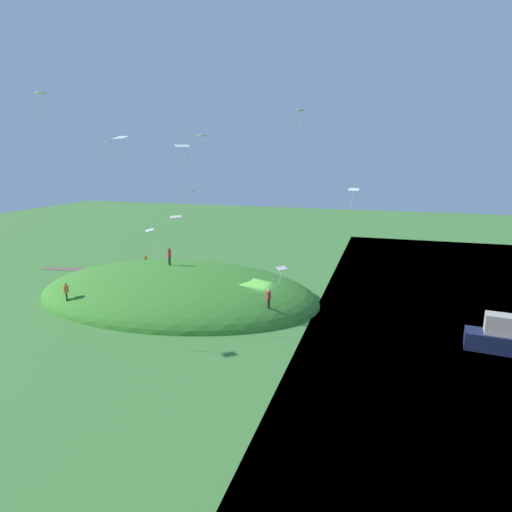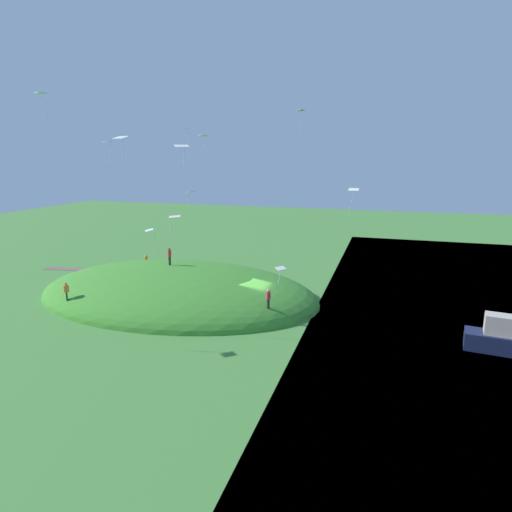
{
  "view_description": "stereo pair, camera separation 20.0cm",
  "coord_description": "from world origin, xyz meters",
  "px_view_note": "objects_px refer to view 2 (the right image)",
  "views": [
    {
      "loc": [
        -11.12,
        36.74,
        13.85
      ],
      "look_at": [
        0.84,
        -2.75,
        4.32
      ],
      "focal_mm": 30.53,
      "sensor_mm": 36.0,
      "label": 1
    },
    {
      "loc": [
        -11.31,
        36.69,
        13.85
      ],
      "look_at": [
        0.84,
        -2.75,
        4.32
      ],
      "focal_mm": 30.53,
      "sensor_mm": 36.0,
      "label": 2
    }
  ],
  "objects_px": {
    "kite_0": "(301,112)",
    "kite_9": "(150,232)",
    "kite_2": "(203,136)",
    "kite_4": "(280,271)",
    "kite_3": "(190,193)",
    "kite_12": "(182,147)",
    "person_near_shore": "(268,296)",
    "kite_5": "(186,130)",
    "kite_1": "(107,144)",
    "kite_6": "(121,138)",
    "person_walking_path": "(66,289)",
    "kite_8": "(174,218)",
    "person_with_child": "(169,254)",
    "kite_7": "(353,192)",
    "person_on_hilltop": "(146,259)",
    "kite_10": "(179,158)",
    "kite_11": "(41,96)"
  },
  "relations": [
    {
      "from": "kite_1",
      "to": "kite_11",
      "type": "height_order",
      "value": "kite_11"
    },
    {
      "from": "kite_0",
      "to": "kite_9",
      "type": "xyz_separation_m",
      "value": [
        8.45,
        14.38,
        -9.71
      ]
    },
    {
      "from": "kite_9",
      "to": "kite_5",
      "type": "bearing_deg",
      "value": -73.61
    },
    {
      "from": "person_walking_path",
      "to": "person_with_child",
      "type": "bearing_deg",
      "value": 103.82
    },
    {
      "from": "kite_5",
      "to": "kite_8",
      "type": "bearing_deg",
      "value": 113.7
    },
    {
      "from": "kite_5",
      "to": "kite_9",
      "type": "bearing_deg",
      "value": 106.39
    },
    {
      "from": "kite_0",
      "to": "kite_12",
      "type": "relative_size",
      "value": 1.47
    },
    {
      "from": "kite_9",
      "to": "kite_11",
      "type": "xyz_separation_m",
      "value": [
        5.14,
        3.94,
        9.5
      ]
    },
    {
      "from": "person_near_shore",
      "to": "kite_6",
      "type": "height_order",
      "value": "kite_6"
    },
    {
      "from": "kite_2",
      "to": "kite_4",
      "type": "distance_m",
      "value": 23.39
    },
    {
      "from": "kite_8",
      "to": "person_with_child",
      "type": "bearing_deg",
      "value": -59.82
    },
    {
      "from": "kite_0",
      "to": "kite_5",
      "type": "distance_m",
      "value": 13.8
    },
    {
      "from": "person_on_hilltop",
      "to": "kite_12",
      "type": "distance_m",
      "value": 25.4
    },
    {
      "from": "kite_5",
      "to": "kite_12",
      "type": "distance_m",
      "value": 17.01
    },
    {
      "from": "person_on_hilltop",
      "to": "kite_9",
      "type": "relative_size",
      "value": 0.76
    },
    {
      "from": "kite_2",
      "to": "kite_8",
      "type": "relative_size",
      "value": 0.92
    },
    {
      "from": "kite_3",
      "to": "kite_12",
      "type": "distance_m",
      "value": 3.53
    },
    {
      "from": "person_walking_path",
      "to": "kite_4",
      "type": "relative_size",
      "value": 0.98
    },
    {
      "from": "kite_4",
      "to": "kite_6",
      "type": "distance_m",
      "value": 16.26
    },
    {
      "from": "kite_6",
      "to": "kite_12",
      "type": "bearing_deg",
      "value": -169.67
    },
    {
      "from": "kite_8",
      "to": "kite_3",
      "type": "bearing_deg",
      "value": -73.39
    },
    {
      "from": "kite_0",
      "to": "kite_9",
      "type": "bearing_deg",
      "value": 59.55
    },
    {
      "from": "kite_2",
      "to": "person_walking_path",
      "type": "bearing_deg",
      "value": 58.55
    },
    {
      "from": "kite_8",
      "to": "kite_11",
      "type": "height_order",
      "value": "kite_11"
    },
    {
      "from": "kite_10",
      "to": "person_near_shore",
      "type": "bearing_deg",
      "value": 137.03
    },
    {
      "from": "person_near_shore",
      "to": "kite_4",
      "type": "relative_size",
      "value": 0.99
    },
    {
      "from": "kite_3",
      "to": "kite_12",
      "type": "bearing_deg",
      "value": 69.89
    },
    {
      "from": "kite_12",
      "to": "kite_4",
      "type": "bearing_deg",
      "value": 153.36
    },
    {
      "from": "kite_0",
      "to": "kite_11",
      "type": "height_order",
      "value": "kite_0"
    },
    {
      "from": "person_near_shore",
      "to": "kite_5",
      "type": "distance_m",
      "value": 22.96
    },
    {
      "from": "person_with_child",
      "to": "kite_7",
      "type": "distance_m",
      "value": 19.17
    },
    {
      "from": "kite_10",
      "to": "kite_12",
      "type": "relative_size",
      "value": 1.3
    },
    {
      "from": "kite_5",
      "to": "kite_8",
      "type": "height_order",
      "value": "kite_5"
    },
    {
      "from": "person_near_shore",
      "to": "kite_4",
      "type": "xyz_separation_m",
      "value": [
        -2.8,
        7.25,
        4.26
      ]
    },
    {
      "from": "kite_10",
      "to": "kite_11",
      "type": "distance_m",
      "value": 22.69
    },
    {
      "from": "kite_1",
      "to": "kite_6",
      "type": "xyz_separation_m",
      "value": [
        -4.8,
        5.03,
        0.23
      ]
    },
    {
      "from": "kite_11",
      "to": "kite_12",
      "type": "xyz_separation_m",
      "value": [
        -7.22,
        -5.69,
        -3.19
      ]
    },
    {
      "from": "kite_4",
      "to": "kite_12",
      "type": "height_order",
      "value": "kite_12"
    },
    {
      "from": "kite_2",
      "to": "kite_3",
      "type": "relative_size",
      "value": 1.43
    },
    {
      "from": "kite_9",
      "to": "kite_6",
      "type": "bearing_deg",
      "value": -19.02
    },
    {
      "from": "kite_0",
      "to": "kite_1",
      "type": "height_order",
      "value": "kite_0"
    },
    {
      "from": "kite_3",
      "to": "kite_11",
      "type": "height_order",
      "value": "kite_11"
    },
    {
      "from": "kite_2",
      "to": "kite_12",
      "type": "height_order",
      "value": "kite_2"
    },
    {
      "from": "person_near_shore",
      "to": "kite_5",
      "type": "bearing_deg",
      "value": -96.19
    },
    {
      "from": "kite_1",
      "to": "kite_9",
      "type": "bearing_deg",
      "value": 141.27
    },
    {
      "from": "person_near_shore",
      "to": "kite_0",
      "type": "bearing_deg",
      "value": -144.88
    },
    {
      "from": "kite_3",
      "to": "kite_4",
      "type": "relative_size",
      "value": 0.7
    },
    {
      "from": "kite_1",
      "to": "kite_11",
      "type": "distance_m",
      "value": 10.5
    },
    {
      "from": "person_on_hilltop",
      "to": "kite_2",
      "type": "xyz_separation_m",
      "value": [
        -9.89,
        3.56,
        14.77
      ]
    },
    {
      "from": "person_on_hilltop",
      "to": "kite_5",
      "type": "height_order",
      "value": "kite_5"
    }
  ]
}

